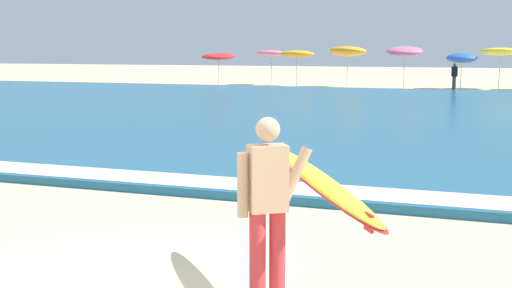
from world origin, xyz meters
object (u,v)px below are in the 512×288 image
at_px(beach_umbrella_4, 405,51).
at_px(beach_umbrella_0, 219,56).
at_px(beach_umbrella_2, 297,54).
at_px(beachgoer_near_row_left, 454,76).
at_px(surfer_with_board, 293,193).
at_px(beach_umbrella_3, 348,51).
at_px(beach_umbrella_6, 500,52).
at_px(beach_umbrella_5, 462,58).
at_px(beach_umbrella_1, 271,53).

bearing_deg(beach_umbrella_4, beach_umbrella_0, 178.56).
xyz_separation_m(beach_umbrella_2, beachgoer_near_row_left, (9.49, -2.40, -1.16)).
height_order(surfer_with_board, beach_umbrella_3, beach_umbrella_3).
distance_m(beach_umbrella_4, beach_umbrella_6, 5.53).
bearing_deg(beach_umbrella_3, beach_umbrella_5, 3.45).
xyz_separation_m(beach_umbrella_0, beach_umbrella_2, (4.98, 0.60, 0.17)).
bearing_deg(beach_umbrella_4, beach_umbrella_6, 21.45).
relative_size(beach_umbrella_1, beach_umbrella_5, 1.07).
relative_size(surfer_with_board, beach_umbrella_3, 0.96).
bearing_deg(beach_umbrella_1, beach_umbrella_5, -1.33).
xyz_separation_m(surfer_with_board, beach_umbrella_5, (-0.06, 34.68, 0.76)).
height_order(beach_umbrella_1, beach_umbrella_2, same).
bearing_deg(beach_umbrella_1, beach_umbrella_4, -12.27).
bearing_deg(surfer_with_board, beach_umbrella_3, 101.00).
xyz_separation_m(surfer_with_board, beach_umbrella_4, (-3.12, 33.08, 1.14)).
bearing_deg(beach_umbrella_4, beach_umbrella_2, 172.37).
height_order(beach_umbrella_3, beach_umbrella_6, beach_umbrella_3).
bearing_deg(beach_umbrella_5, beach_umbrella_2, -175.80).
height_order(beach_umbrella_0, beach_umbrella_5, beach_umbrella_5).
bearing_deg(beachgoer_near_row_left, beach_umbrella_4, 152.17).
height_order(surfer_with_board, beach_umbrella_1, beach_umbrella_1).
bearing_deg(beach_umbrella_0, beach_umbrella_5, 5.10).
relative_size(beach_umbrella_1, beach_umbrella_3, 0.89).
height_order(surfer_with_board, beach_umbrella_5, beach_umbrella_5).
xyz_separation_m(surfer_with_board, beach_umbrella_1, (-11.74, 34.95, 1.00)).
bearing_deg(beach_umbrella_6, beach_umbrella_4, -158.55).
distance_m(beach_umbrella_6, beachgoer_near_row_left, 4.41).
bearing_deg(surfer_with_board, beach_umbrella_0, 113.83).
bearing_deg(beach_umbrella_2, beach_umbrella_3, 5.81).
bearing_deg(beach_umbrella_1, beach_umbrella_3, -7.53).
height_order(beach_umbrella_2, beach_umbrella_3, beach_umbrella_3).
bearing_deg(beach_umbrella_2, beach_umbrella_6, 5.49).
bearing_deg(beach_umbrella_5, beach_umbrella_6, 11.36).
relative_size(surfer_with_board, beachgoer_near_row_left, 1.55).
distance_m(surfer_with_board, beach_umbrella_6, 35.18).
relative_size(beach_umbrella_1, beach_umbrella_4, 0.90).
xyz_separation_m(beach_umbrella_1, beach_umbrella_3, (5.07, -0.67, 0.13)).
height_order(beach_umbrella_4, beach_umbrella_5, beach_umbrella_4).
distance_m(beach_umbrella_5, beach_umbrella_6, 2.16).
xyz_separation_m(beach_umbrella_3, beach_umbrella_4, (3.55, -1.20, 0.01)).
bearing_deg(beach_umbrella_3, surfer_with_board, -79.00).
distance_m(surfer_with_board, beach_umbrella_3, 34.94).
xyz_separation_m(beach_umbrella_0, beach_umbrella_1, (3.00, 1.58, 0.20)).
relative_size(beach_umbrella_0, beach_umbrella_1, 0.96).
xyz_separation_m(beach_umbrella_1, beachgoer_near_row_left, (11.47, -3.38, -1.19)).
bearing_deg(beach_umbrella_1, beach_umbrella_0, -152.23).
bearing_deg(beach_umbrella_5, beachgoer_near_row_left, -93.73).
bearing_deg(beach_umbrella_2, beach_umbrella_0, -173.17).
bearing_deg(beach_umbrella_0, beach_umbrella_2, 6.83).
distance_m(beach_umbrella_4, beachgoer_near_row_left, 3.49).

